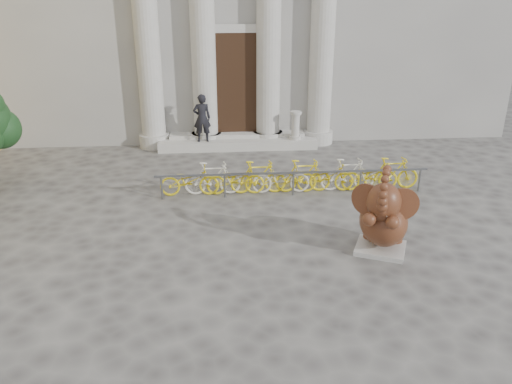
{
  "coord_description": "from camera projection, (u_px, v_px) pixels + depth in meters",
  "views": [
    {
      "loc": [
        -0.84,
        -9.14,
        5.49
      ],
      "look_at": [
        0.08,
        1.9,
        1.1
      ],
      "focal_mm": 35.0,
      "sensor_mm": 36.0,
      "label": 1
    }
  ],
  "objects": [
    {
      "name": "entrance_steps",
      "position": [
        238.0,
        143.0,
        19.2
      ],
      "size": [
        6.0,
        1.2,
        0.36
      ],
      "primitive_type": "cube",
      "color": "#A8A59E",
      "rests_on": "ground"
    },
    {
      "name": "ground",
      "position": [
        260.0,
        273.0,
        10.56
      ],
      "size": [
        80.0,
        80.0,
        0.0
      ],
      "primitive_type": "plane",
      "color": "#474442",
      "rests_on": "ground"
    },
    {
      "name": "bike_rack",
      "position": [
        292.0,
        176.0,
        14.73
      ],
      "size": [
        8.0,
        0.53,
        1.0
      ],
      "color": "slate",
      "rests_on": "ground"
    },
    {
      "name": "elephant_statue",
      "position": [
        383.0,
        220.0,
        11.18
      ],
      "size": [
        1.5,
        1.73,
        2.18
      ],
      "rotation": [
        0.0,
        0.0,
        -0.43
      ],
      "color": "#A8A59E",
      "rests_on": "ground"
    },
    {
      "name": "pedestrian",
      "position": [
        202.0,
        118.0,
        18.42
      ],
      "size": [
        0.68,
        0.49,
        1.77
      ],
      "primitive_type": "imported",
      "rotation": [
        0.0,
        0.0,
        3.24
      ],
      "color": "black",
      "rests_on": "entrance_steps"
    },
    {
      "name": "balustrade_post",
      "position": [
        295.0,
        126.0,
        18.84
      ],
      "size": [
        0.44,
        0.44,
        1.07
      ],
      "color": "#A8A59E",
      "rests_on": "entrance_steps"
    }
  ]
}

